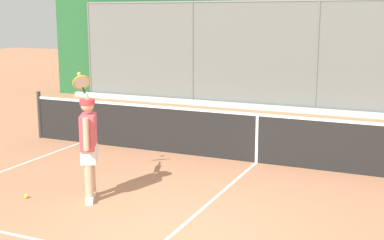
{
  "coord_description": "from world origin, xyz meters",
  "views": [
    {
      "loc": [
        -2.78,
        5.67,
        2.76
      ],
      "look_at": [
        0.69,
        -2.14,
        1.05
      ],
      "focal_mm": 48.85,
      "sensor_mm": 36.0,
      "label": 1
    }
  ],
  "objects": [
    {
      "name": "ground_plane",
      "position": [
        0.0,
        0.0,
        0.0
      ],
      "size": [
        60.0,
        60.0,
        0.0
      ],
      "primitive_type": "plane",
      "color": "#B27551"
    },
    {
      "name": "fence_backdrop",
      "position": [
        0.0,
        -10.0,
        1.7
      ],
      "size": [
        18.47,
        1.37,
        3.43
      ],
      "color": "slate",
      "rests_on": "ground"
    },
    {
      "name": "tennis_net",
      "position": [
        0.0,
        -3.63,
        0.49
      ],
      "size": [
        10.41,
        0.09,
        1.07
      ],
      "color": "#2D2D2D",
      "rests_on": "ground"
    },
    {
      "name": "tennis_player",
      "position": [
        1.73,
        -0.66,
        0.9
      ],
      "size": [
        0.91,
        1.09,
        1.85
      ],
      "rotation": [
        0.0,
        0.0,
        -1.08
      ],
      "color": "silver",
      "rests_on": "ground"
    },
    {
      "name": "tennis_ball_near_net",
      "position": [
        2.66,
        -0.28,
        0.03
      ],
      "size": [
        0.07,
        0.07,
        0.07
      ],
      "primitive_type": "sphere",
      "color": "#C1D138",
      "rests_on": "ground"
    }
  ]
}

